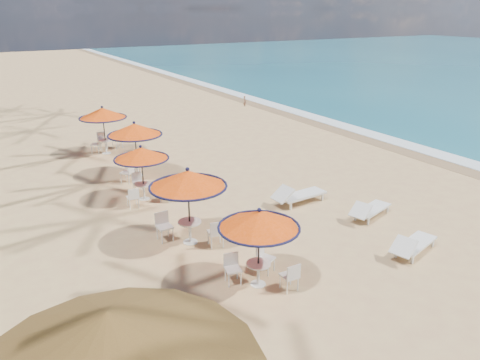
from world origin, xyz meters
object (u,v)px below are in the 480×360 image
object	(u,v)px
lounger_near	(413,244)
station_3	(134,136)
palapa	(111,345)
station_1	(188,186)
station_2	(142,160)
station_0	(260,229)
lounger_mid	(369,209)
lounger_far	(297,195)
station_4	(103,118)

from	to	relation	value
lounger_near	station_3	bearing A→B (deg)	98.25
lounger_near	palapa	world-z (taller)	palapa
station_1	station_3	world-z (taller)	station_1
station_2	palapa	world-z (taller)	palapa
station_0	station_1	xyz separation A→B (m)	(-0.58, 3.02, 0.27)
lounger_mid	lounger_far	bearing A→B (deg)	104.86
station_3	lounger_mid	bearing A→B (deg)	-56.32
station_3	lounger_near	distance (m)	11.80
station_1	lounger_mid	xyz separation A→B (m)	(6.05, -1.46, -1.54)
lounger_mid	station_1	bearing A→B (deg)	149.90
station_3	lounger_near	bearing A→B (deg)	-66.16
lounger_near	lounger_mid	world-z (taller)	lounger_near
station_2	station_3	bearing A→B (deg)	77.40
station_0	lounger_mid	size ratio (longest dim) A/B	1.08
station_0	station_4	size ratio (longest dim) A/B	0.91
lounger_mid	lounger_far	xyz separation A→B (m)	(-1.37, 2.25, 0.04)
station_1	station_3	xyz separation A→B (m)	(0.56, 6.77, -0.11)
station_2	station_1	bearing A→B (deg)	-89.39
lounger_mid	station_2	bearing A→B (deg)	121.36
palapa	station_4	bearing A→B (deg)	75.78
lounger_mid	palapa	bearing A→B (deg)	-169.04
lounger_near	lounger_mid	bearing A→B (deg)	57.67
palapa	station_0	bearing A→B (deg)	38.45
station_3	lounger_far	world-z (taller)	station_3
station_4	lounger_far	xyz separation A→B (m)	(4.33, -10.03, -1.38)
station_3	station_4	bearing A→B (deg)	93.06
station_1	station_4	xyz separation A→B (m)	(0.35, 10.82, -0.12)
station_1	station_4	distance (m)	10.83
station_4	station_3	bearing A→B (deg)	-86.94
lounger_mid	palapa	size ratio (longest dim) A/B	0.49
station_3	station_4	world-z (taller)	station_3
lounger_near	palapa	xyz separation A→B (m)	(-9.40, -2.80, 2.33)
station_1	station_2	distance (m)	4.06
station_4	lounger_near	xyz separation A→B (m)	(4.95, -14.77, -1.42)
station_1	lounger_mid	distance (m)	6.41
station_4	lounger_near	bearing A→B (deg)	-71.47
station_1	station_4	size ratio (longest dim) A/B	1.02
station_0	station_3	distance (m)	9.79
station_0	station_2	world-z (taller)	station_0
station_0	lounger_far	xyz separation A→B (m)	(4.09, 3.81, -1.23)
station_4	palapa	bearing A→B (deg)	-104.22
station_0	station_3	bearing A→B (deg)	90.10
station_2	station_4	size ratio (longest dim) A/B	0.89
station_2	station_3	world-z (taller)	station_3
station_0	lounger_mid	bearing A→B (deg)	15.96
station_2	palapa	bearing A→B (deg)	-110.63
station_0	lounger_mid	distance (m)	5.82
lounger_near	lounger_far	world-z (taller)	lounger_far
station_1	lounger_far	world-z (taller)	station_1
lounger_near	lounger_mid	xyz separation A→B (m)	(0.75, 2.49, -0.00)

